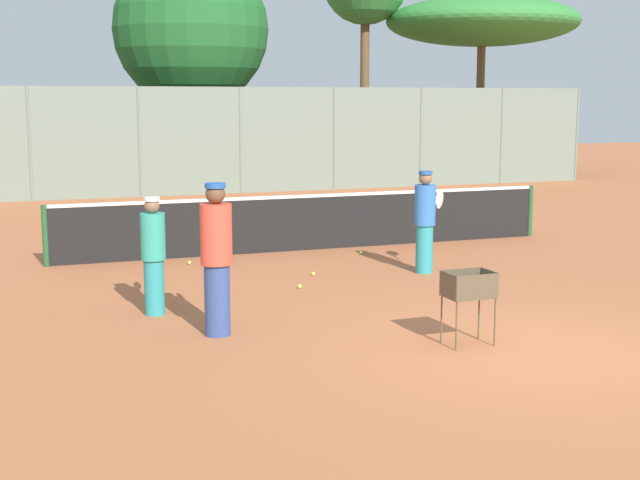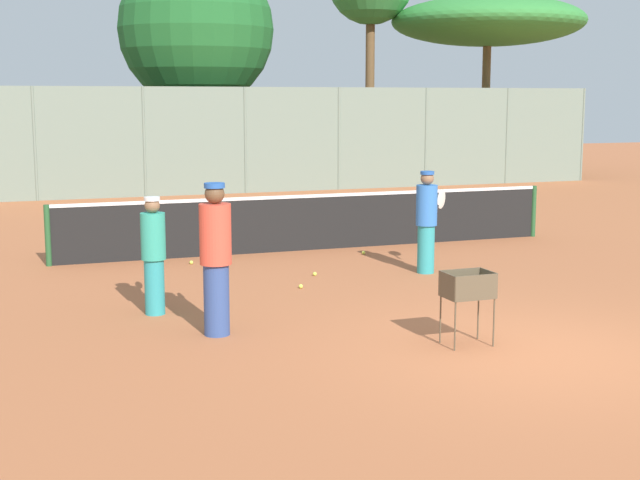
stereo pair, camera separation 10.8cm
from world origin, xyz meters
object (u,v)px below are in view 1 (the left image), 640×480
object	(u,v)px
tennis_net	(312,221)
player_red_cap	(425,220)
player_yellow_shirt	(217,257)
ball_cart	(469,291)
parked_car	(93,168)
player_white_outfit	(154,254)

from	to	relation	value
tennis_net	player_red_cap	distance (m)	2.97
tennis_net	player_yellow_shirt	size ratio (longest dim) A/B	5.28
tennis_net	ball_cart	world-z (taller)	tennis_net
player_red_cap	parked_car	size ratio (longest dim) A/B	0.40
player_red_cap	ball_cart	world-z (taller)	player_red_cap
player_white_outfit	player_yellow_shirt	xyz separation A→B (m)	(0.53, -1.33, 0.14)
player_yellow_shirt	ball_cart	bearing A→B (deg)	-104.68
player_white_outfit	parked_car	size ratio (longest dim) A/B	0.38
player_yellow_shirt	ball_cart	xyz separation A→B (m)	(2.66, -1.46, -0.32)
player_yellow_shirt	parked_car	world-z (taller)	player_yellow_shirt
tennis_net	player_white_outfit	world-z (taller)	player_white_outfit
player_red_cap	ball_cart	size ratio (longest dim) A/B	1.94
player_white_outfit	parked_car	xyz separation A→B (m)	(1.21, 17.75, -0.17)
tennis_net	player_white_outfit	bearing A→B (deg)	-132.36
tennis_net	parked_car	xyz separation A→B (m)	(-2.55, 13.63, 0.10)
ball_cart	tennis_net	bearing A→B (deg)	85.38
player_white_outfit	ball_cart	xyz separation A→B (m)	(3.19, -2.79, -0.18)
tennis_net	ball_cart	bearing A→B (deg)	-94.62
tennis_net	player_yellow_shirt	distance (m)	6.34
player_red_cap	player_white_outfit	bearing A→B (deg)	160.14
player_red_cap	ball_cart	bearing A→B (deg)	-145.99
player_white_outfit	player_yellow_shirt	distance (m)	1.44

